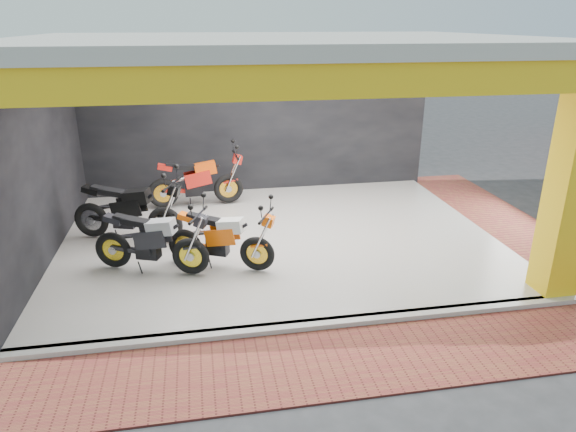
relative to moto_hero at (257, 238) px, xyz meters
name	(u,v)px	position (x,y,z in m)	size (l,w,h in m)	color
ground	(300,292)	(0.58, -0.63, -0.70)	(80.00, 80.00, 0.00)	#2D2D30
showroom_floor	(279,239)	(0.58, 1.37, -0.65)	(8.00, 6.00, 0.10)	silver
showroom_ceiling	(278,42)	(0.58, 1.37, 2.90)	(8.40, 6.40, 0.20)	beige
back_wall	(258,120)	(0.58, 4.47, 1.05)	(8.20, 0.20, 3.50)	black
left_wall	(35,162)	(-3.52, 1.37, 1.05)	(0.20, 6.20, 3.50)	black
corner_column	(571,186)	(4.33, -1.38, 1.05)	(0.50, 0.50, 3.50)	yellow
header_beam_front	(320,80)	(0.58, -1.63, 2.60)	(8.40, 0.30, 0.40)	yellow
header_beam_right	(496,58)	(4.58, 1.37, 2.60)	(0.30, 6.40, 0.40)	yellow
floor_kerb	(315,325)	(0.58, -1.65, -0.65)	(8.00, 0.20, 0.10)	silver
paver_front	(329,362)	(0.58, -2.43, -0.68)	(9.00, 1.40, 0.03)	maroon
paver_right	(509,224)	(5.38, 1.37, -0.68)	(1.40, 7.00, 0.03)	maroon
moto_hero	(257,238)	(0.00, 0.00, 0.00)	(1.96, 0.72, 1.20)	#FD5E0A
moto_row_a	(189,239)	(-1.06, 0.06, 0.03)	(2.06, 0.76, 1.26)	black
moto_row_b	(164,208)	(-1.51, 1.46, 0.08)	(2.23, 0.83, 1.36)	black
moto_row_c	(228,175)	(-0.22, 3.42, 0.07)	(2.18, 0.81, 1.33)	red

